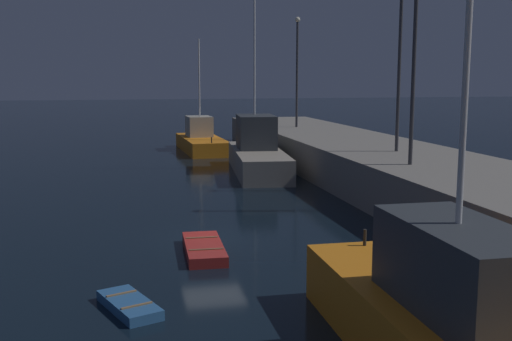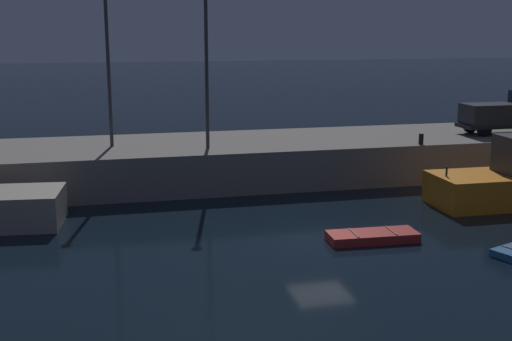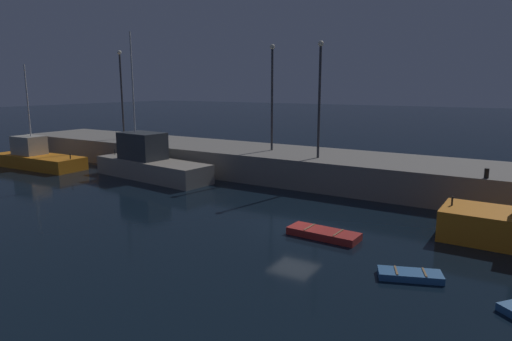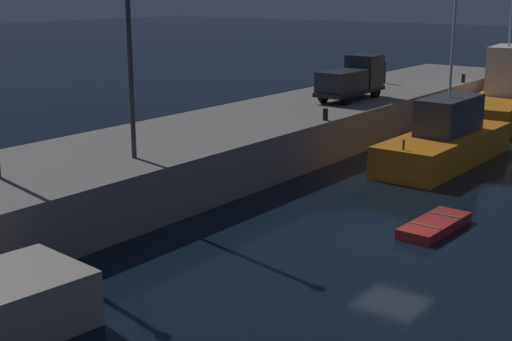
# 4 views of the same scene
# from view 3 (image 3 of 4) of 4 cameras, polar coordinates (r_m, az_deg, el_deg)

# --- Properties ---
(ground_plane) EXTENTS (320.00, 320.00, 0.00)m
(ground_plane) POSITION_cam_3_polar(r_m,az_deg,el_deg) (25.63, 5.02, -7.33)
(ground_plane) COLOR black
(pier_quay) EXTENTS (79.29, 8.11, 2.35)m
(pier_quay) POSITION_cam_3_polar(r_m,az_deg,el_deg) (36.30, 13.71, -0.25)
(pier_quay) COLOR gray
(pier_quay) RESTS_ON ground
(fishing_boat_white) EXTENTS (12.06, 4.47, 12.56)m
(fishing_boat_white) POSITION_cam_3_polar(r_m,az_deg,el_deg) (39.83, -13.57, 1.02)
(fishing_boat_white) COLOR gray
(fishing_boat_white) RESTS_ON ground
(fishing_boat_orange) EXTENTS (10.37, 3.70, 9.99)m
(fishing_boat_orange) POSITION_cam_3_polar(r_m,az_deg,el_deg) (48.86, -26.43, 1.48)
(fishing_boat_orange) COLOR orange
(fishing_boat_orange) RESTS_ON ground
(dinghy_orange_near) EXTENTS (3.90, 1.55, 0.43)m
(dinghy_orange_near) POSITION_cam_3_polar(r_m,az_deg,el_deg) (24.18, 8.70, -8.06)
(dinghy_orange_near) COLOR #B22823
(dinghy_orange_near) RESTS_ON ground
(rowboat_white_mid) EXTENTS (2.80, 1.89, 0.34)m
(rowboat_white_mid) POSITION_cam_3_polar(r_m,az_deg,el_deg) (20.20, 19.25, -12.61)
(rowboat_white_mid) COLOR #2D6099
(rowboat_white_mid) RESTS_ON ground
(lamp_post_west) EXTENTS (0.44, 0.44, 9.29)m
(lamp_post_west) POSITION_cam_3_polar(r_m,az_deg,el_deg) (49.90, -16.98, 10.08)
(lamp_post_west) COLOR #38383D
(lamp_post_west) RESTS_ON pier_quay
(lamp_post_east) EXTENTS (0.44, 0.44, 9.13)m
(lamp_post_east) POSITION_cam_3_polar(r_m,az_deg,el_deg) (39.02, 2.09, 10.31)
(lamp_post_east) COLOR #38383D
(lamp_post_east) RESTS_ON pier_quay
(lamp_post_central) EXTENTS (0.44, 0.44, 9.02)m
(lamp_post_central) POSITION_cam_3_polar(r_m,az_deg,el_deg) (35.11, 8.21, 10.05)
(lamp_post_central) COLOR #38383D
(lamp_post_central) RESTS_ON pier_quay
(bollard_central) EXTENTS (0.28, 0.28, 0.62)m
(bollard_central) POSITION_cam_3_polar(r_m,az_deg,el_deg) (30.87, 27.62, -0.32)
(bollard_central) COLOR black
(bollard_central) RESTS_ON pier_quay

